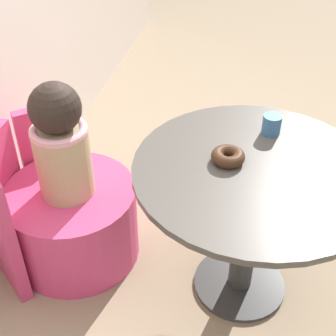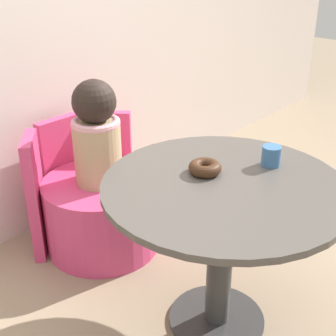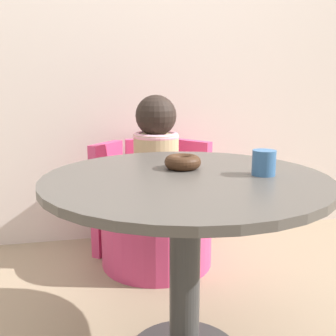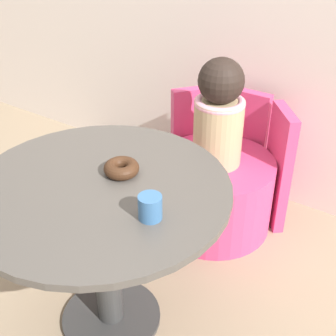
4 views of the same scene
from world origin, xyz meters
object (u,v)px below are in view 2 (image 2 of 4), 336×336
Objects in this scene: tub_chair at (102,213)px; round_table at (222,217)px; donut at (205,168)px; child_figure at (96,134)px; cup at (271,156)px.

round_table is at bearing -93.39° from tub_chair.
tub_chair is 4.66× the size of donut.
donut is (-0.03, -0.65, 0.48)m from tub_chair.
child_figure is 6.46× the size of cup.
child_figure reaches higher than round_table.
round_table reaches higher than tub_chair.
donut is at bearing -92.57° from child_figure.
cup is at bearing -10.22° from round_table.
tub_chair is at bearing 180.00° from child_figure.
round_table is 7.22× the size of donut.
child_figure is 4.12× the size of donut.
round_table is 0.81m from tub_chair.
cup is at bearing -76.52° from child_figure.
cup is (0.22, -0.14, 0.02)m from donut.
round_table is 0.75m from child_figure.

